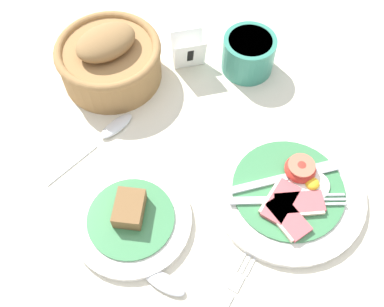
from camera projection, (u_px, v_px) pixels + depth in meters
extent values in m
plane|color=beige|center=(241.00, 194.00, 0.74)|extent=(3.00, 3.00, 0.00)
cylinder|color=silver|center=(287.00, 191.00, 0.74)|extent=(0.25, 0.25, 0.01)
cylinder|color=#3D7F4C|center=(288.00, 189.00, 0.73)|extent=(0.18, 0.18, 0.00)
cube|color=#BC5156|center=(288.00, 217.00, 0.70)|extent=(0.05, 0.08, 0.01)
cube|color=beige|center=(280.00, 223.00, 0.69)|extent=(0.03, 0.07, 0.01)
cube|color=#BC5156|center=(299.00, 203.00, 0.71)|extent=(0.08, 0.05, 0.01)
cube|color=beige|center=(302.00, 212.00, 0.70)|extent=(0.07, 0.03, 0.01)
cube|color=#BC5156|center=(281.00, 202.00, 0.71)|extent=(0.08, 0.07, 0.01)
cube|color=beige|center=(272.00, 197.00, 0.71)|extent=(0.06, 0.05, 0.01)
ellipsoid|color=red|center=(299.00, 167.00, 0.73)|extent=(0.05, 0.05, 0.03)
cylinder|color=#DB664C|center=(301.00, 163.00, 0.72)|extent=(0.04, 0.04, 0.00)
ellipsoid|color=white|center=(308.00, 186.00, 0.73)|extent=(0.07, 0.06, 0.01)
ellipsoid|color=yellow|center=(312.00, 184.00, 0.72)|extent=(0.02, 0.02, 0.01)
cube|color=silver|center=(263.00, 201.00, 0.71)|extent=(0.11, 0.04, 0.00)
cube|color=silver|center=(309.00, 200.00, 0.71)|extent=(0.03, 0.02, 0.00)
cube|color=silver|center=(333.00, 204.00, 0.71)|extent=(0.04, 0.02, 0.00)
cube|color=silver|center=(332.00, 199.00, 0.71)|extent=(0.04, 0.02, 0.00)
cube|color=silver|center=(331.00, 195.00, 0.72)|extent=(0.04, 0.02, 0.00)
cube|color=silver|center=(262.00, 183.00, 0.73)|extent=(0.11, 0.02, 0.00)
cube|color=#9EA0A5|center=(315.00, 170.00, 0.74)|extent=(0.08, 0.03, 0.00)
cylinder|color=silver|center=(131.00, 220.00, 0.71)|extent=(0.19, 0.19, 0.01)
cylinder|color=#3D7F4C|center=(131.00, 218.00, 0.70)|extent=(0.14, 0.14, 0.00)
cube|color=brown|center=(129.00, 208.00, 0.69)|extent=(0.07, 0.07, 0.03)
cylinder|color=#337F6B|center=(248.00, 54.00, 0.85)|extent=(0.10, 0.10, 0.07)
cylinder|color=white|center=(250.00, 42.00, 0.82)|extent=(0.08, 0.08, 0.01)
cylinder|color=olive|center=(110.00, 63.00, 0.84)|extent=(0.19, 0.19, 0.07)
torus|color=olive|center=(107.00, 50.00, 0.81)|extent=(0.19, 0.19, 0.02)
ellipsoid|color=olive|center=(106.00, 42.00, 0.79)|extent=(0.13, 0.11, 0.04)
cube|color=white|center=(190.00, 56.00, 0.85)|extent=(0.06, 0.03, 0.07)
cube|color=white|center=(187.00, 47.00, 0.86)|extent=(0.06, 0.03, 0.07)
cube|color=black|center=(190.00, 56.00, 0.84)|extent=(0.01, 0.01, 0.04)
ellipsoid|color=silver|center=(164.00, 282.00, 0.66)|extent=(0.07, 0.07, 0.01)
cube|color=silver|center=(71.00, 163.00, 0.77)|extent=(0.10, 0.06, 0.01)
ellipsoid|color=silver|center=(116.00, 126.00, 0.80)|extent=(0.07, 0.06, 0.01)
cube|color=silver|center=(236.00, 282.00, 0.66)|extent=(0.03, 0.03, 0.01)
cube|color=silver|center=(252.00, 263.00, 0.68)|extent=(0.03, 0.03, 0.00)
cube|color=silver|center=(247.00, 261.00, 0.68)|extent=(0.03, 0.03, 0.00)
cube|color=silver|center=(243.00, 258.00, 0.68)|extent=(0.03, 0.03, 0.00)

